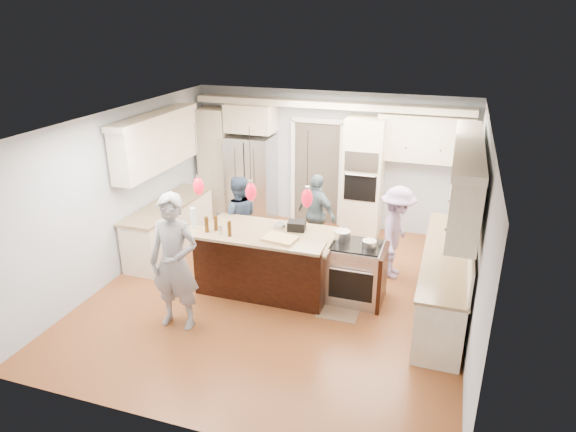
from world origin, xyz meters
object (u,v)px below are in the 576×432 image
Objects in this scene: refrigerator at (251,179)px; person_bar_end at (175,262)px; person_far_left at (238,218)px; island_range at (357,273)px; kitchen_island at (267,260)px.

person_bar_end reaches higher than refrigerator.
person_far_left is (-0.04, 2.20, -0.21)m from person_bar_end.
person_bar_end is at bearing -82.95° from refrigerator.
refrigerator is 1.96× the size of island_range.
kitchen_island is 1.41m from island_range.
island_range is 0.61× the size of person_far_left.
person_bar_end reaches higher than island_range.
person_far_left is at bearing 135.51° from kitchen_island.
person_bar_end is (-2.23, -1.44, 0.51)m from island_range.
kitchen_island reaches higher than island_range.
island_range is (1.41, 0.08, -0.03)m from kitchen_island.
refrigerator reaches higher than person_far_left.
person_far_left is at bearing 161.40° from island_range.
refrigerator is 3.71m from island_range.
island_range is at bearing 30.45° from person_bar_end.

